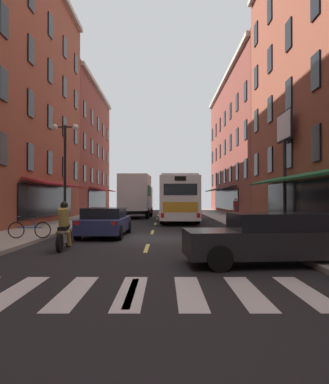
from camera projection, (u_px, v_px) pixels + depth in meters
name	position (u px, v px, depth m)	size (l,w,h in m)	color
ground_plane	(151.00, 239.00, 17.52)	(34.80, 80.00, 0.10)	black
lane_centre_dashes	(150.00, 239.00, 17.27)	(0.14, 73.90, 0.01)	#DBCC4C
crosswalk_near	(132.00, 292.00, 7.52)	(7.10, 2.80, 0.01)	silver
sidewalk_left	(17.00, 236.00, 17.53)	(3.00, 80.00, 0.14)	#A39E93
sidewalk_right	(284.00, 236.00, 17.52)	(3.00, 80.00, 0.14)	#A39E93
billboard_sign	(285.00, 142.00, 21.17)	(0.40, 2.44, 6.23)	black
transit_bus	(179.00, 198.00, 29.77)	(2.82, 11.22, 3.31)	white
box_truck	(137.00, 196.00, 35.01)	(2.69, 7.24, 3.72)	#B21E19
sedan_near	(105.00, 222.00, 18.25)	(2.07, 4.83, 1.33)	navy
sedan_mid	(275.00, 238.00, 10.56)	(4.80, 2.24, 1.38)	black
motorcycle_rider	(64.00, 229.00, 13.60)	(0.62, 2.07, 1.66)	black
bicycle_near	(30.00, 229.00, 16.07)	(1.71, 0.48, 0.91)	black
pedestrian_near	(236.00, 208.00, 30.67)	(0.39, 0.52, 1.63)	maroon
street_lamp_twin	(65.00, 171.00, 21.26)	(1.42, 0.32, 5.60)	black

